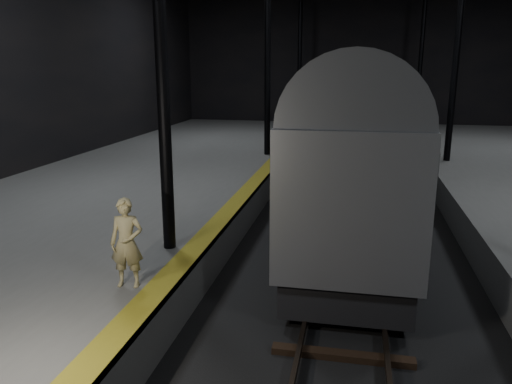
# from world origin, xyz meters

# --- Properties ---
(ground) EXTENTS (44.00, 44.00, 0.00)m
(ground) POSITION_xyz_m (0.00, 0.00, 0.00)
(ground) COLOR black
(ground) RESTS_ON ground
(platform_left) EXTENTS (9.00, 43.80, 1.00)m
(platform_left) POSITION_xyz_m (-7.50, 0.00, 0.50)
(platform_left) COLOR #595956
(platform_left) RESTS_ON ground
(tactile_strip) EXTENTS (0.50, 43.80, 0.01)m
(tactile_strip) POSITION_xyz_m (-3.25, 0.00, 1.00)
(tactile_strip) COLOR olive
(tactile_strip) RESTS_ON platform_left
(track) EXTENTS (2.40, 43.00, 0.24)m
(track) POSITION_xyz_m (0.00, 0.00, 0.07)
(track) COLOR #3F3328
(track) RESTS_ON ground
(train) EXTENTS (2.80, 18.68, 4.99)m
(train) POSITION_xyz_m (-0.00, 3.87, 2.79)
(train) COLOR #A8ABB1
(train) RESTS_ON ground
(woman) EXTENTS (0.64, 0.47, 1.61)m
(woman) POSITION_xyz_m (-3.80, -6.00, 1.80)
(woman) COLOR tan
(woman) RESTS_ON platform_left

